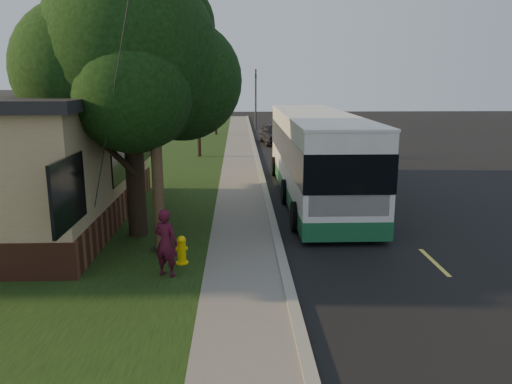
# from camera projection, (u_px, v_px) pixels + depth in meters

# --- Properties ---
(ground) EXTENTS (120.00, 120.00, 0.00)m
(ground) POSITION_uv_depth(u_px,v_px,m) (283.00, 264.00, 12.97)
(ground) COLOR black
(ground) RESTS_ON ground
(road) EXTENTS (8.00, 80.00, 0.01)m
(road) POSITION_uv_depth(u_px,v_px,m) (350.00, 184.00, 22.85)
(road) COLOR black
(road) RESTS_ON ground
(curb) EXTENTS (0.25, 80.00, 0.12)m
(curb) POSITION_uv_depth(u_px,v_px,m) (263.00, 183.00, 22.70)
(curb) COLOR gray
(curb) RESTS_ON ground
(sidewalk) EXTENTS (2.00, 80.00, 0.08)m
(sidewalk) POSITION_uv_depth(u_px,v_px,m) (241.00, 184.00, 22.67)
(sidewalk) COLOR slate
(sidewalk) RESTS_ON ground
(grass_verge) EXTENTS (5.00, 80.00, 0.07)m
(grass_verge) POSITION_uv_depth(u_px,v_px,m) (164.00, 184.00, 22.54)
(grass_verge) COLOR black
(grass_verge) RESTS_ON ground
(fire_hydrant) EXTENTS (0.32, 0.32, 0.74)m
(fire_hydrant) POSITION_uv_depth(u_px,v_px,m) (182.00, 250.00, 12.78)
(fire_hydrant) COLOR yellow
(fire_hydrant) RESTS_ON grass_verge
(utility_pole) EXTENTS (2.86, 3.21, 9.07)m
(utility_pole) POSITION_uv_depth(u_px,v_px,m) (153.00, 82.00, 12.78)
(utility_pole) COLOR #473321
(utility_pole) RESTS_ON ground
(leafy_tree) EXTENTS (6.30, 6.00, 7.80)m
(leafy_tree) POSITION_uv_depth(u_px,v_px,m) (131.00, 62.00, 14.25)
(leafy_tree) COLOR black
(leafy_tree) RESTS_ON grass_verge
(bare_tree_near) EXTENTS (1.38, 1.21, 4.31)m
(bare_tree_near) POSITION_uv_depth(u_px,v_px,m) (199.00, 122.00, 29.90)
(bare_tree_near) COLOR black
(bare_tree_near) RESTS_ON grass_verge
(bare_tree_far) EXTENTS (1.38, 1.21, 4.03)m
(bare_tree_far) POSITION_uv_depth(u_px,v_px,m) (216.00, 111.00, 41.64)
(bare_tree_far) COLOR black
(bare_tree_far) RESTS_ON grass_verge
(traffic_signal) EXTENTS (0.18, 0.22, 5.50)m
(traffic_signal) POSITION_uv_depth(u_px,v_px,m) (256.00, 95.00, 45.39)
(traffic_signal) COLOR #2D2D30
(traffic_signal) RESTS_ON ground
(transit_bus) EXTENTS (2.88, 12.48, 3.38)m
(transit_bus) POSITION_uv_depth(u_px,v_px,m) (316.00, 153.00, 19.86)
(transit_bus) COLOR silver
(transit_bus) RESTS_ON ground
(skateboarder) EXTENTS (0.71, 0.60, 1.66)m
(skateboarder) POSITION_uv_depth(u_px,v_px,m) (166.00, 243.00, 11.88)
(skateboarder) COLOR #440D20
(skateboarder) RESTS_ON grass_verge
(skateboard_main) EXTENTS (0.43, 0.95, 0.09)m
(skateboard_main) POSITION_uv_depth(u_px,v_px,m) (161.00, 244.00, 14.12)
(skateboard_main) COLOR black
(skateboard_main) RESTS_ON grass_verge
(dumpster) EXTENTS (1.71, 1.49, 1.29)m
(dumpster) POSITION_uv_depth(u_px,v_px,m) (47.00, 194.00, 17.86)
(dumpster) COLOR black
(dumpster) RESTS_ON building_lot
(distant_car) EXTENTS (2.38, 4.72, 1.54)m
(distant_car) POSITION_uv_depth(u_px,v_px,m) (275.00, 133.00, 36.45)
(distant_car) COLOR black
(distant_car) RESTS_ON ground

